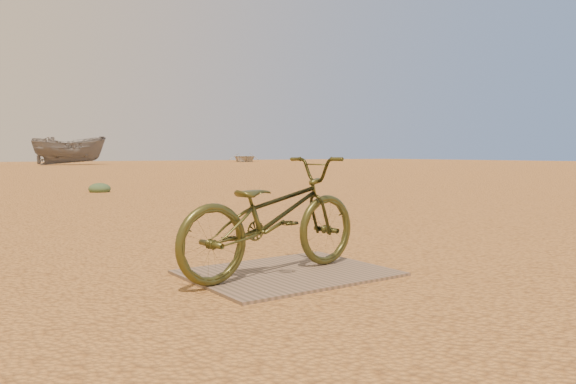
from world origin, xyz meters
TOP-DOWN VIEW (x-y plane):
  - ground at (0.00, 0.00)m, footprint 120.00×120.00m
  - plywood_board at (0.27, -0.10)m, footprint 1.45×1.12m
  - bicycle at (0.13, -0.10)m, footprint 1.71×0.77m
  - boat_mid_right at (8.88, 41.53)m, footprint 6.01×2.94m
  - boat_far_right at (27.19, 46.29)m, footprint 5.00×5.49m
  - kale_b at (1.75, 9.71)m, footprint 0.50×0.50m

SIDE VIEW (x-z plane):
  - ground at x=0.00m, z-range 0.00..0.00m
  - kale_b at x=1.75m, z-range -0.14..0.14m
  - plywood_board at x=0.27m, z-range 0.00..0.02m
  - bicycle at x=0.13m, z-range 0.02..0.89m
  - boat_far_right at x=27.19m, z-range 0.00..0.93m
  - boat_mid_right at x=8.88m, z-range 0.00..2.23m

